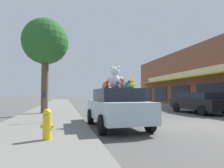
{
  "coord_description": "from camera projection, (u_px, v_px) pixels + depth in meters",
  "views": [
    {
      "loc": [
        -5.6,
        -7.46,
        1.29
      ],
      "look_at": [
        -3.44,
        1.59,
        1.79
      ],
      "focal_mm": 32.0,
      "sensor_mm": 36.0,
      "label": 1
    }
  ],
  "objects": [
    {
      "name": "ground_plane",
      "position": [
        199.0,
        125.0,
        8.48
      ],
      "size": [
        260.0,
        260.0,
        0.0
      ],
      "primitive_type": "plane",
      "color": "#514F4C"
    },
    {
      "name": "teddy_bear_giant",
      "position": [
        115.0,
        78.0,
        8.17
      ],
      "size": [
        0.72,
        0.51,
        0.95
      ],
      "rotation": [
        0.0,
        0.0,
        2.82
      ],
      "color": "white",
      "rests_on": "plush_art_car"
    },
    {
      "name": "teddy_bear_purple",
      "position": [
        118.0,
        85.0,
        7.89
      ],
      "size": [
        0.22,
        0.21,
        0.32
      ],
      "rotation": [
        0.0,
        0.0,
        3.88
      ],
      "color": "purple",
      "rests_on": "plush_art_car"
    },
    {
      "name": "street_tree",
      "position": [
        46.0,
        42.0,
        12.87
      ],
      "size": [
        2.95,
        2.95,
        6.08
      ],
      "color": "brown",
      "rests_on": "sidewalk_near"
    },
    {
      "name": "fire_hydrant",
      "position": [
        47.0,
        124.0,
        5.15
      ],
      "size": [
        0.33,
        0.22,
        0.79
      ],
      "color": "yellow",
      "rests_on": "sidewalk_near"
    },
    {
      "name": "teddy_bear_red",
      "position": [
        107.0,
        85.0,
        7.88
      ],
      "size": [
        0.24,
        0.18,
        0.31
      ],
      "rotation": [
        0.0,
        0.0,
        3.56
      ],
      "color": "red",
      "rests_on": "plush_art_car"
    },
    {
      "name": "teddy_bear_orange",
      "position": [
        104.0,
        86.0,
        7.72
      ],
      "size": [
        0.19,
        0.13,
        0.25
      ],
      "rotation": [
        0.0,
        0.0,
        2.86
      ],
      "color": "orange",
      "rests_on": "plush_art_car"
    },
    {
      "name": "plush_art_car",
      "position": [
        116.0,
        107.0,
        7.86
      ],
      "size": [
        1.95,
        4.09,
        1.52
      ],
      "rotation": [
        0.0,
        0.0,
        0.02
      ],
      "color": "#ADC6D1",
      "rests_on": "ground_plane"
    },
    {
      "name": "teddy_bear_blue",
      "position": [
        126.0,
        86.0,
        7.76
      ],
      "size": [
        0.2,
        0.13,
        0.27
      ],
      "rotation": [
        0.0,
        0.0,
        2.89
      ],
      "color": "blue",
      "rests_on": "plush_art_car"
    },
    {
      "name": "parking_meter",
      "position": [
        44.0,
        103.0,
        8.39
      ],
      "size": [
        0.14,
        0.1,
        1.27
      ],
      "color": "#4C4C51",
      "rests_on": "sidewalk_near"
    },
    {
      "name": "teddy_bear_green",
      "position": [
        121.0,
        87.0,
        8.39
      ],
      "size": [
        0.17,
        0.11,
        0.24
      ],
      "rotation": [
        0.0,
        0.0,
        3.11
      ],
      "color": "green",
      "rests_on": "plush_art_car"
    },
    {
      "name": "teddy_bear_brown",
      "position": [
        123.0,
        83.0,
        7.04
      ],
      "size": [
        0.27,
        0.19,
        0.35
      ],
      "rotation": [
        0.0,
        0.0,
        3.48
      ],
      "color": "olive",
      "rests_on": "plush_art_car"
    },
    {
      "name": "teddy_bear_black",
      "position": [
        129.0,
        85.0,
        8.23
      ],
      "size": [
        0.24,
        0.25,
        0.36
      ],
      "rotation": [
        0.0,
        0.0,
        3.97
      ],
      "color": "black",
      "rests_on": "plush_art_car"
    },
    {
      "name": "parked_car_far_center",
      "position": [
        199.0,
        102.0,
        13.76
      ],
      "size": [
        2.0,
        4.63,
        1.43
      ],
      "color": "black",
      "rests_on": "ground_plane"
    },
    {
      "name": "teddy_bear_teal",
      "position": [
        128.0,
        85.0,
        7.62
      ],
      "size": [
        0.17,
        0.18,
        0.26
      ],
      "rotation": [
        0.0,
        0.0,
        2.26
      ],
      "color": "teal",
      "rests_on": "plush_art_car"
    },
    {
      "name": "teddy_bear_yellow",
      "position": [
        132.0,
        84.0,
        7.09
      ],
      "size": [
        0.25,
        0.16,
        0.34
      ],
      "rotation": [
        0.0,
        0.0,
        3.03
      ],
      "color": "yellow",
      "rests_on": "plush_art_car"
    },
    {
      "name": "sidewalk_near",
      "position": [
        40.0,
        130.0,
        6.99
      ],
      "size": [
        3.45,
        90.0,
        0.13
      ],
      "color": "slate",
      "rests_on": "ground_plane"
    }
  ]
}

